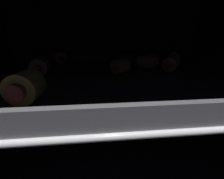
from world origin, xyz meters
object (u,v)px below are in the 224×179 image
object	(u,v)px
pig_in_blanket_mid_4	(171,64)
baking_tray_mid	(116,74)
pig_in_blanket_mid_3	(25,87)
pig_in_blanket_mid_1	(121,66)
pig_in_blanket_mid_7	(174,58)
pig_in_blanket_mid_0	(151,57)
pig_in_blanket_mid_2	(147,63)
pig_in_blanket_mid_5	(40,67)
oven_rack_mid	(116,78)
pig_in_blanket_mid_6	(59,57)

from	to	relation	value
pig_in_blanket_mid_4	baking_tray_mid	bearing A→B (deg)	-172.79
pig_in_blanket_mid_4	pig_in_blanket_mid_3	bearing A→B (deg)	-148.57
pig_in_blanket_mid_1	pig_in_blanket_mid_7	distance (cm)	19.08
pig_in_blanket_mid_0	pig_in_blanket_mid_7	bearing A→B (deg)	-33.92
pig_in_blanket_mid_2	pig_in_blanket_mid_5	size ratio (longest dim) A/B	0.90
oven_rack_mid	pig_in_blanket_mid_5	size ratio (longest dim) A/B	10.25
pig_in_blanket_mid_4	pig_in_blanket_mid_7	bearing A→B (deg)	59.95
baking_tray_mid	pig_in_blanket_mid_0	size ratio (longest dim) A/B	9.26
pig_in_blanket_mid_1	pig_in_blanket_mid_5	size ratio (longest dim) A/B	0.77
oven_rack_mid	pig_in_blanket_mid_5	xyz separation A→B (cm)	(-13.48, -0.10, 2.43)
pig_in_blanket_mid_1	pig_in_blanket_mid_5	bearing A→B (deg)	-179.66
pig_in_blanket_mid_6	baking_tray_mid	bearing A→B (deg)	-46.16
pig_in_blanket_mid_1	oven_rack_mid	bearing A→B (deg)	179.11
pig_in_blanket_mid_0	pig_in_blanket_mid_3	distance (cm)	34.63
baking_tray_mid	pig_in_blanket_mid_4	world-z (taller)	pig_in_blanket_mid_4
pig_in_blanket_mid_3	pig_in_blanket_mid_7	size ratio (longest dim) A/B	0.87
pig_in_blanket_mid_6	pig_in_blanket_mid_3	bearing A→B (deg)	-84.69
pig_in_blanket_mid_2	oven_rack_mid	bearing A→B (deg)	-153.18
pig_in_blanket_mid_6	pig_in_blanket_mid_7	size ratio (longest dim) A/B	1.01
pig_in_blanket_mid_0	pig_in_blanket_mid_5	distance (cm)	28.84
pig_in_blanket_mid_3	pig_in_blanket_mid_6	size ratio (longest dim) A/B	0.87
oven_rack_mid	pig_in_blanket_mid_6	distance (cm)	19.41
pig_in_blanket_mid_1	baking_tray_mid	bearing A→B (deg)	179.11
pig_in_blanket_mid_0	baking_tray_mid	bearing A→B (deg)	-129.62
pig_in_blanket_mid_1	pig_in_blanket_mid_3	bearing A→B (deg)	-134.11
pig_in_blanket_mid_6	pig_in_blanket_mid_1	bearing A→B (deg)	-44.30
pig_in_blanket_mid_6	pig_in_blanket_mid_7	distance (cm)	30.26
pig_in_blanket_mid_1	pig_in_blanket_mid_3	size ratio (longest dim) A/B	0.92
pig_in_blanket_mid_4	pig_in_blanket_mid_2	bearing A→B (deg)	151.38
pig_in_blanket_mid_3	pig_in_blanket_mid_5	world-z (taller)	pig_in_blanket_mid_3
pig_in_blanket_mid_2	pig_in_blanket_mid_5	xyz separation A→B (cm)	(-20.79, -3.80, 0.21)
pig_in_blanket_mid_1	pig_in_blanket_mid_6	distance (cm)	19.91
pig_in_blanket_mid_3	pig_in_blanket_mid_5	size ratio (longest dim) A/B	0.84
pig_in_blanket_mid_0	pig_in_blanket_mid_7	distance (cm)	6.15
pig_in_blanket_mid_6	pig_in_blanket_mid_4	bearing A→B (deg)	-26.68
baking_tray_mid	pig_in_blanket_mid_5	world-z (taller)	pig_in_blanket_mid_5
oven_rack_mid	pig_in_blanket_mid_3	world-z (taller)	pig_in_blanket_mid_3
pig_in_blanket_mid_1	pig_in_blanket_mid_7	bearing A→B (deg)	33.92
pig_in_blanket_mid_1	pig_in_blanket_mid_4	size ratio (longest dim) A/B	0.75
pig_in_blanket_mid_3	baking_tray_mid	bearing A→B (deg)	48.21
oven_rack_mid	pig_in_blanket_mid_7	distance (cm)	19.98
pig_in_blanket_mid_5	pig_in_blanket_mid_0	bearing A→B (deg)	29.42
pig_in_blanket_mid_3	pig_in_blanket_mid_7	world-z (taller)	pig_in_blanket_mid_3
pig_in_blanket_mid_6	oven_rack_mid	bearing A→B (deg)	-46.16
pig_in_blanket_mid_3	pig_in_blanket_mid_7	xyz separation A→B (cm)	(27.66, 22.85, -0.15)
baking_tray_mid	pig_in_blanket_mid_7	world-z (taller)	pig_in_blanket_mid_7
oven_rack_mid	baking_tray_mid	distance (cm)	0.81
oven_rack_mid	pig_in_blanket_mid_0	size ratio (longest dim) A/B	10.82
pig_in_blanket_mid_2	pig_in_blanket_mid_4	xyz separation A→B (cm)	(4.12, -2.25, 0.08)
oven_rack_mid	pig_in_blanket_mid_5	bearing A→B (deg)	-179.57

